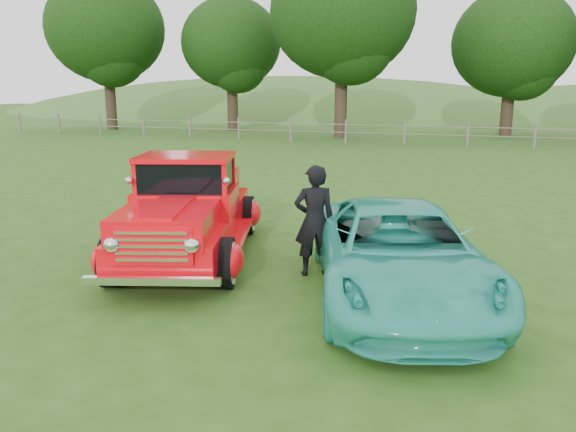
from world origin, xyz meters
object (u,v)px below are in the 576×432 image
(tree_mid_west, at_px, (231,43))
(tree_near_east, at_px, (513,43))
(man, at_px, (314,221))
(teal_sedan, at_px, (398,254))
(red_pickup, at_px, (189,212))
(tree_near_west, at_px, (343,12))
(tree_far_west, at_px, (106,29))

(tree_mid_west, distance_m, tree_near_east, 17.03)
(man, bearing_deg, teal_sedan, 130.27)
(red_pickup, distance_m, man, 2.30)
(tree_mid_west, relative_size, man, 4.88)
(tree_near_west, height_order, man, tree_near_west)
(teal_sedan, bearing_deg, tree_mid_west, 100.68)
(tree_far_west, height_order, man, tree_far_west)
(tree_near_east, bearing_deg, man, -98.07)
(tree_near_east, bearing_deg, tree_near_west, -156.04)
(red_pickup, bearing_deg, tree_near_east, 60.65)
(red_pickup, relative_size, man, 3.04)
(tree_far_west, height_order, tree_mid_west, tree_far_west)
(red_pickup, bearing_deg, tree_far_west, 111.20)
(man, bearing_deg, tree_far_west, -74.69)
(tree_near_west, bearing_deg, teal_sedan, -74.99)
(tree_near_east, height_order, man, tree_near_east)
(red_pickup, height_order, man, red_pickup)
(tree_mid_west, relative_size, teal_sedan, 1.81)
(tree_far_west, distance_m, tree_mid_west, 8.30)
(tree_near_east, height_order, red_pickup, tree_near_east)
(tree_near_west, xyz_separation_m, teal_sedan, (6.47, -24.13, -6.15))
(tree_near_west, xyz_separation_m, red_pickup, (2.81, -23.28, -6.00))
(tree_near_east, xyz_separation_m, teal_sedan, (-2.53, -28.13, -4.60))
(tree_near_west, distance_m, man, 24.78)
(tree_far_west, relative_size, tree_mid_west, 1.17)
(tree_far_west, bearing_deg, tree_mid_west, 14.04)
(tree_mid_west, distance_m, tree_near_west, 8.63)
(man, bearing_deg, red_pickup, -31.11)
(man, bearing_deg, tree_near_east, -123.48)
(red_pickup, xyz_separation_m, teal_sedan, (3.66, -0.85, -0.15))
(tree_mid_west, xyz_separation_m, man, (13.10, -26.51, -4.68))
(tree_near_west, distance_m, red_pickup, 24.20)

